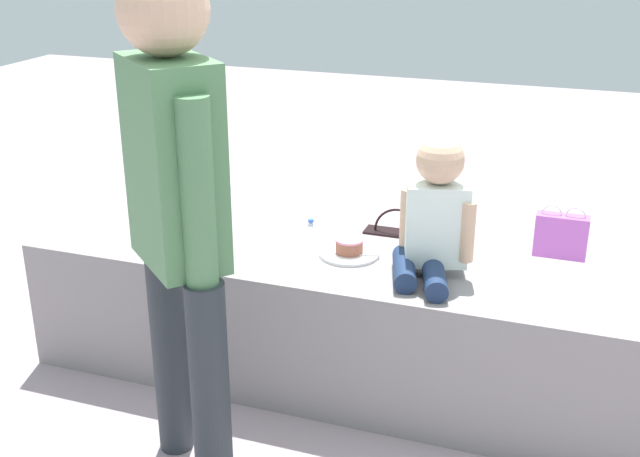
% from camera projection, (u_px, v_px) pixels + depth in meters
% --- Properties ---
extents(ground_plane, '(12.00, 12.00, 0.00)m').
position_uv_depth(ground_plane, '(378.00, 389.00, 2.99)').
color(ground_plane, '#A28F99').
extents(concrete_ledge, '(2.65, 0.53, 0.51)m').
position_uv_depth(concrete_ledge, '(380.00, 330.00, 2.90)').
color(concrete_ledge, gray).
rests_on(concrete_ledge, ground_plane).
extents(child_seated, '(0.29, 0.34, 0.48)m').
position_uv_depth(child_seated, '(434.00, 216.00, 2.67)').
color(child_seated, navy).
rests_on(child_seated, concrete_ledge).
extents(adult_standing, '(0.38, 0.35, 1.56)m').
position_uv_depth(adult_standing, '(176.00, 197.00, 2.19)').
color(adult_standing, '#292F35').
rests_on(adult_standing, ground_plane).
extents(cake_plate, '(0.22, 0.22, 0.07)m').
position_uv_depth(cake_plate, '(349.00, 250.00, 2.89)').
color(cake_plate, white).
rests_on(cake_plate, concrete_ledge).
extents(gift_bag, '(0.26, 0.09, 0.34)m').
position_uv_depth(gift_bag, '(560.00, 242.00, 3.94)').
color(gift_bag, '#B259BF').
rests_on(gift_bag, ground_plane).
extents(water_bottle_near_gift, '(0.06, 0.06, 0.18)m').
position_uv_depth(water_bottle_near_gift, '(311.00, 237.00, 4.18)').
color(water_bottle_near_gift, silver).
rests_on(water_bottle_near_gift, ground_plane).
extents(party_cup_red, '(0.08, 0.08, 0.12)m').
position_uv_depth(party_cup_red, '(443.00, 318.00, 3.40)').
color(party_cup_red, red).
rests_on(party_cup_red, ground_plane).
extents(cake_box_white, '(0.37, 0.41, 0.12)m').
position_uv_depth(cake_box_white, '(579.00, 335.00, 3.26)').
color(cake_box_white, white).
rests_on(cake_box_white, ground_plane).
extents(handbag_black_leather, '(0.33, 0.11, 0.33)m').
position_uv_depth(handbag_black_leather, '(397.00, 249.00, 3.96)').
color(handbag_black_leather, black).
rests_on(handbag_black_leather, ground_plane).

